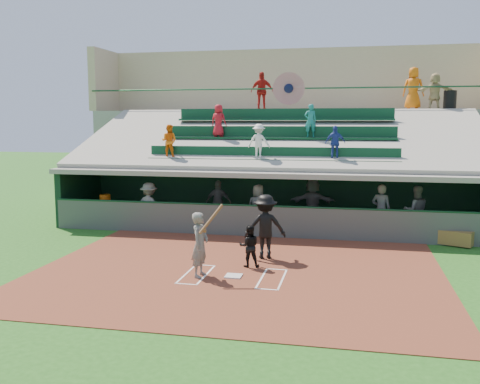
% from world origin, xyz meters
% --- Properties ---
extents(ground, '(100.00, 100.00, 0.00)m').
position_xyz_m(ground, '(0.00, 0.00, 0.00)').
color(ground, '#1F5618').
rests_on(ground, ground).
extents(dirt_slab, '(11.00, 9.00, 0.02)m').
position_xyz_m(dirt_slab, '(0.00, 0.50, 0.01)').
color(dirt_slab, maroon).
rests_on(dirt_slab, ground).
extents(home_plate, '(0.43, 0.43, 0.03)m').
position_xyz_m(home_plate, '(0.00, 0.00, 0.04)').
color(home_plate, silver).
rests_on(home_plate, dirt_slab).
extents(batters_box_chalk, '(2.65, 1.85, 0.01)m').
position_xyz_m(batters_box_chalk, '(0.00, 0.00, 0.02)').
color(batters_box_chalk, white).
rests_on(batters_box_chalk, dirt_slab).
extents(dugout_floor, '(16.00, 3.50, 0.04)m').
position_xyz_m(dugout_floor, '(0.00, 6.75, 0.02)').
color(dugout_floor, gray).
rests_on(dugout_floor, ground).
extents(concourse_slab, '(20.00, 3.00, 4.60)m').
position_xyz_m(concourse_slab, '(0.00, 13.50, 2.30)').
color(concourse_slab, gray).
rests_on(concourse_slab, ground).
extents(grandstand, '(20.40, 10.40, 7.80)m').
position_xyz_m(grandstand, '(-0.01, 10.51, 2.26)').
color(grandstand, '#4C514C').
rests_on(grandstand, ground).
extents(batter_at_plate, '(0.87, 0.75, 1.95)m').
position_xyz_m(batter_at_plate, '(-0.86, -0.16, 0.89)').
color(batter_at_plate, '#5B5E58').
rests_on(batter_at_plate, dirt_slab).
extents(catcher, '(0.66, 0.57, 1.18)m').
position_xyz_m(catcher, '(0.22, 1.03, 0.61)').
color(catcher, black).
rests_on(catcher, dirt_slab).
extents(home_umpire, '(1.38, 1.00, 1.91)m').
position_xyz_m(home_umpire, '(0.50, 2.09, 0.98)').
color(home_umpire, black).
rests_on(home_umpire, dirt_slab).
extents(dugout_bench, '(14.35, 6.65, 0.46)m').
position_xyz_m(dugout_bench, '(-0.19, 7.88, 0.27)').
color(dugout_bench, olive).
rests_on(dugout_bench, dugout_floor).
extents(white_table, '(1.02, 0.86, 0.78)m').
position_xyz_m(white_table, '(-6.41, 5.86, 0.43)').
color(white_table, white).
rests_on(white_table, dugout_floor).
extents(water_cooler, '(0.42, 0.42, 0.42)m').
position_xyz_m(water_cooler, '(-6.43, 5.79, 1.03)').
color(water_cooler, '#D0590C').
rests_on(water_cooler, white_table).
extents(dugout_player_a, '(1.24, 0.84, 1.77)m').
position_xyz_m(dugout_player_a, '(-4.41, 5.29, 0.93)').
color(dugout_player_a, '#5B5D57').
rests_on(dugout_player_a, dugout_floor).
extents(dugout_player_b, '(1.03, 0.44, 1.74)m').
position_xyz_m(dugout_player_b, '(-2.11, 6.79, 0.91)').
color(dugout_player_b, '#5A5D58').
rests_on(dugout_player_b, dugout_floor).
extents(dugout_player_c, '(0.87, 0.59, 1.73)m').
position_xyz_m(dugout_player_c, '(-0.37, 5.92, 0.90)').
color(dugout_player_c, '#61635E').
rests_on(dugout_player_c, dugout_floor).
extents(dugout_player_d, '(1.77, 0.64, 1.88)m').
position_xyz_m(dugout_player_d, '(1.55, 7.07, 0.98)').
color(dugout_player_d, '#5D5F5A').
rests_on(dugout_player_d, dugout_floor).
extents(dugout_player_e, '(0.76, 0.60, 1.85)m').
position_xyz_m(dugout_player_e, '(4.04, 5.94, 0.96)').
color(dugout_player_e, '#585B56').
rests_on(dugout_player_e, dugout_floor).
extents(dugout_player_f, '(0.96, 0.79, 1.79)m').
position_xyz_m(dugout_player_f, '(5.25, 6.18, 0.94)').
color(dugout_player_f, '#61635E').
rests_on(dugout_player_f, dugout_floor).
extents(trash_bin, '(0.56, 0.56, 0.84)m').
position_xyz_m(trash_bin, '(7.22, 12.35, 5.02)').
color(trash_bin, black).
rests_on(trash_bin, concourse_slab).
extents(concourse_staff_a, '(1.10, 0.53, 1.82)m').
position_xyz_m(concourse_staff_a, '(-1.31, 12.24, 5.51)').
color(concourse_staff_a, '#B41A14').
rests_on(concourse_staff_a, concourse_slab).
extents(concourse_staff_b, '(1.06, 0.80, 1.96)m').
position_xyz_m(concourse_staff_b, '(5.69, 12.90, 5.58)').
color(concourse_staff_b, '#D0610C').
rests_on(concourse_staff_b, concourse_slab).
extents(concourse_staff_c, '(1.56, 0.72, 1.61)m').
position_xyz_m(concourse_staff_c, '(6.54, 12.22, 5.41)').
color(concourse_staff_c, tan).
rests_on(concourse_staff_c, concourse_slab).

